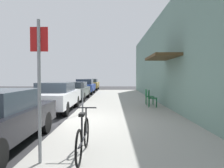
{
  "coord_description": "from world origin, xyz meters",
  "views": [
    {
      "loc": [
        1.74,
        -7.57,
        1.69
      ],
      "look_at": [
        1.65,
        7.67,
        1.18
      ],
      "focal_mm": 34.02,
      "sensor_mm": 36.0,
      "label": 1
    }
  ],
  "objects_px": {
    "parked_car_1": "(56,96)",
    "parking_meter": "(83,96)",
    "parked_car_2": "(75,90)",
    "bicycle_0": "(83,138)",
    "parked_car_4": "(91,84)",
    "street_sign": "(39,80)",
    "cafe_chair_0": "(151,97)",
    "cafe_chair_1": "(148,96)",
    "parked_car_3": "(85,86)"
  },
  "relations": [
    {
      "from": "street_sign",
      "to": "parked_car_2",
      "type": "bearing_deg",
      "value": 97.15
    },
    {
      "from": "parked_car_1",
      "to": "cafe_chair_1",
      "type": "relative_size",
      "value": 5.06
    },
    {
      "from": "parked_car_1",
      "to": "street_sign",
      "type": "height_order",
      "value": "street_sign"
    },
    {
      "from": "parked_car_4",
      "to": "street_sign",
      "type": "distance_m",
      "value": 23.71
    },
    {
      "from": "parked_car_1",
      "to": "parking_meter",
      "type": "distance_m",
      "value": 2.18
    },
    {
      "from": "parked_car_3",
      "to": "parking_meter",
      "type": "xyz_separation_m",
      "value": [
        1.55,
        -12.32,
        0.14
      ]
    },
    {
      "from": "parking_meter",
      "to": "cafe_chair_1",
      "type": "relative_size",
      "value": 1.52
    },
    {
      "from": "bicycle_0",
      "to": "cafe_chair_1",
      "type": "relative_size",
      "value": 1.97
    },
    {
      "from": "parked_car_2",
      "to": "cafe_chair_0",
      "type": "xyz_separation_m",
      "value": [
        4.82,
        -4.79,
        -0.07
      ]
    },
    {
      "from": "parked_car_3",
      "to": "parked_car_4",
      "type": "height_order",
      "value": "parked_car_3"
    },
    {
      "from": "parking_meter",
      "to": "bicycle_0",
      "type": "xyz_separation_m",
      "value": [
        0.69,
        -4.7,
        -0.41
      ]
    },
    {
      "from": "parked_car_3",
      "to": "cafe_chair_1",
      "type": "distance_m",
      "value": 10.47
    },
    {
      "from": "parking_meter",
      "to": "cafe_chair_0",
      "type": "xyz_separation_m",
      "value": [
        3.27,
        2.11,
        -0.26
      ]
    },
    {
      "from": "street_sign",
      "to": "cafe_chair_1",
      "type": "relative_size",
      "value": 2.99
    },
    {
      "from": "parked_car_3",
      "to": "bicycle_0",
      "type": "distance_m",
      "value": 17.17
    },
    {
      "from": "parked_car_3",
      "to": "bicycle_0",
      "type": "bearing_deg",
      "value": -82.51
    },
    {
      "from": "parked_car_1",
      "to": "parked_car_4",
      "type": "relative_size",
      "value": 1.0
    },
    {
      "from": "parked_car_2",
      "to": "cafe_chair_1",
      "type": "relative_size",
      "value": 5.06
    },
    {
      "from": "parked_car_2",
      "to": "bicycle_0",
      "type": "relative_size",
      "value": 2.57
    },
    {
      "from": "parked_car_2",
      "to": "bicycle_0",
      "type": "xyz_separation_m",
      "value": [
        2.24,
        -11.6,
        -0.21
      ]
    },
    {
      "from": "parked_car_1",
      "to": "cafe_chair_1",
      "type": "xyz_separation_m",
      "value": [
        4.81,
        1.5,
        -0.11
      ]
    },
    {
      "from": "parked_car_3",
      "to": "bicycle_0",
      "type": "height_order",
      "value": "parked_car_3"
    },
    {
      "from": "bicycle_0",
      "to": "cafe_chair_1",
      "type": "height_order",
      "value": "bicycle_0"
    },
    {
      "from": "cafe_chair_0",
      "to": "parked_car_2",
      "type": "bearing_deg",
      "value": 135.15
    },
    {
      "from": "street_sign",
      "to": "cafe_chair_0",
      "type": "height_order",
      "value": "street_sign"
    },
    {
      "from": "parked_car_2",
      "to": "cafe_chair_1",
      "type": "xyz_separation_m",
      "value": [
        4.81,
        -3.88,
        -0.07
      ]
    },
    {
      "from": "cafe_chair_0",
      "to": "cafe_chair_1",
      "type": "relative_size",
      "value": 1.0
    },
    {
      "from": "cafe_chair_0",
      "to": "cafe_chair_1",
      "type": "distance_m",
      "value": 0.92
    },
    {
      "from": "parked_car_2",
      "to": "parked_car_3",
      "type": "xyz_separation_m",
      "value": [
        0.0,
        5.42,
        0.06
      ]
    },
    {
      "from": "street_sign",
      "to": "parked_car_4",
      "type": "bearing_deg",
      "value": 93.63
    },
    {
      "from": "street_sign",
      "to": "cafe_chair_0",
      "type": "relative_size",
      "value": 2.99
    },
    {
      "from": "street_sign",
      "to": "bicycle_0",
      "type": "distance_m",
      "value": 1.42
    },
    {
      "from": "parked_car_4",
      "to": "street_sign",
      "type": "bearing_deg",
      "value": -86.37
    },
    {
      "from": "parking_meter",
      "to": "cafe_chair_0",
      "type": "bearing_deg",
      "value": 32.87
    },
    {
      "from": "parked_car_4",
      "to": "cafe_chair_0",
      "type": "bearing_deg",
      "value": -73.7
    },
    {
      "from": "parked_car_2",
      "to": "parked_car_3",
      "type": "bearing_deg",
      "value": 90.0
    },
    {
      "from": "street_sign",
      "to": "cafe_chair_1",
      "type": "distance_m",
      "value": 8.8
    },
    {
      "from": "parking_meter",
      "to": "parked_car_4",
      "type": "bearing_deg",
      "value": 94.77
    },
    {
      "from": "parked_car_3",
      "to": "cafe_chair_1",
      "type": "xyz_separation_m",
      "value": [
        4.81,
        -9.29,
        -0.13
      ]
    },
    {
      "from": "parking_meter",
      "to": "parked_car_2",
      "type": "bearing_deg",
      "value": 102.66
    },
    {
      "from": "parked_car_3",
      "to": "cafe_chair_1",
      "type": "height_order",
      "value": "parked_car_3"
    },
    {
      "from": "parked_car_2",
      "to": "parking_meter",
      "type": "relative_size",
      "value": 3.33
    },
    {
      "from": "parked_car_1",
      "to": "cafe_chair_1",
      "type": "height_order",
      "value": "parked_car_1"
    },
    {
      "from": "cafe_chair_0",
      "to": "parked_car_1",
      "type": "bearing_deg",
      "value": -173.07
    },
    {
      "from": "parked_car_1",
      "to": "parking_meter",
      "type": "height_order",
      "value": "parking_meter"
    },
    {
      "from": "bicycle_0",
      "to": "cafe_chair_0",
      "type": "distance_m",
      "value": 7.29
    },
    {
      "from": "parked_car_4",
      "to": "cafe_chair_0",
      "type": "distance_m",
      "value": 17.16
    },
    {
      "from": "parking_meter",
      "to": "street_sign",
      "type": "xyz_separation_m",
      "value": [
        -0.05,
        -5.06,
        0.75
      ]
    },
    {
      "from": "parked_car_2",
      "to": "parking_meter",
      "type": "height_order",
      "value": "parking_meter"
    },
    {
      "from": "parked_car_1",
      "to": "cafe_chair_0",
      "type": "distance_m",
      "value": 4.85
    }
  ]
}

